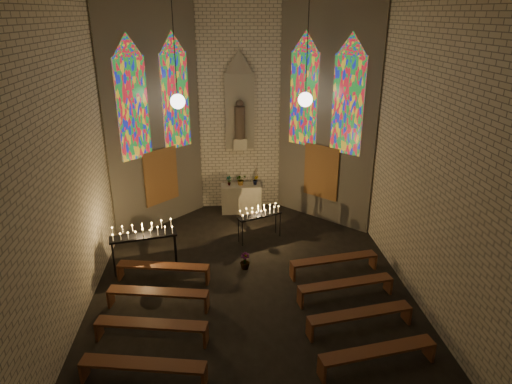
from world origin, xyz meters
TOP-DOWN VIEW (x-y plane):
  - floor at (0.00, 0.00)m, footprint 12.00×12.00m
  - room at (-0.00, 3.37)m, footprint 8.22×12.43m
  - altar at (0.00, 5.45)m, footprint 1.40×0.60m
  - flower_vase_left at (-0.42, 5.47)m, footprint 0.21×0.19m
  - flower_vase_center at (-0.01, 5.48)m, footprint 0.45×0.43m
  - flower_vase_right at (0.51, 5.43)m, footprint 0.22×0.19m
  - aisle_flower_pot at (-0.11, 1.52)m, footprint 0.28×0.28m
  - votive_stand_left at (-2.84, 1.72)m, footprint 1.82×0.79m
  - votive_stand_right at (0.45, 3.24)m, footprint 1.44×0.89m
  - pew_left_0 at (-2.29, 1.10)m, footprint 2.44×0.75m
  - pew_right_0 at (2.29, 1.10)m, footprint 2.44×0.75m
  - pew_left_1 at (-2.29, -0.10)m, footprint 2.44×0.75m
  - pew_right_1 at (2.29, -0.10)m, footprint 2.44×0.75m
  - pew_left_2 at (-2.29, -1.30)m, footprint 2.44×0.75m
  - pew_right_2 at (2.29, -1.30)m, footprint 2.44×0.75m
  - pew_left_3 at (-2.29, -2.50)m, footprint 2.44×0.75m
  - pew_right_3 at (2.29, -2.50)m, footprint 2.44×0.75m

SIDE VIEW (x-z plane):
  - floor at x=0.00m, z-range 0.00..0.00m
  - aisle_flower_pot at x=-0.11m, z-range 0.00..0.48m
  - pew_left_0 at x=-2.29m, z-range 0.15..0.61m
  - pew_right_0 at x=2.29m, z-range 0.15..0.61m
  - pew_left_1 at x=-2.29m, z-range 0.15..0.61m
  - pew_right_1 at x=2.29m, z-range 0.15..0.61m
  - pew_left_2 at x=-2.29m, z-range 0.15..0.61m
  - pew_right_2 at x=2.29m, z-range 0.15..0.61m
  - pew_left_3 at x=-2.29m, z-range 0.15..0.61m
  - pew_right_3 at x=2.29m, z-range 0.15..0.61m
  - altar at x=0.00m, z-range 0.00..1.00m
  - votive_stand_right at x=0.45m, z-range 0.37..1.42m
  - votive_stand_left at x=-2.84m, z-range 0.47..1.77m
  - flower_vase_left at x=-0.42m, z-range 1.00..1.34m
  - flower_vase_right at x=0.51m, z-range 1.00..1.36m
  - flower_vase_center at x=-0.01m, z-range 1.00..1.40m
  - room at x=0.00m, z-range 0.21..7.22m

